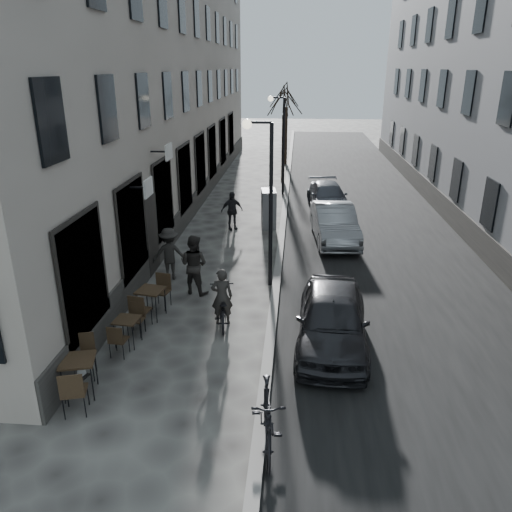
# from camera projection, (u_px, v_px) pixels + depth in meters

# --- Properties ---
(ground) EXTENTS (120.00, 120.00, 0.00)m
(ground) POSITION_uv_depth(u_px,v_px,m) (253.00, 404.00, 10.23)
(ground) COLOR #383533
(ground) RESTS_ON ground
(road) EXTENTS (7.30, 60.00, 0.00)m
(road) POSITION_uv_depth(u_px,v_px,m) (358.00, 205.00, 24.83)
(road) COLOR black
(road) RESTS_ON ground
(kerb) EXTENTS (0.25, 60.00, 0.12)m
(kerb) POSITION_uv_depth(u_px,v_px,m) (285.00, 203.00, 25.10)
(kerb) COLOR slate
(kerb) RESTS_ON ground
(building_left) EXTENTS (4.00, 35.00, 16.00)m
(building_left) POSITION_uv_depth(u_px,v_px,m) (156.00, 32.00, 23.22)
(building_left) COLOR gray
(building_left) RESTS_ON ground
(building_right) EXTENTS (4.00, 35.00, 16.00)m
(building_right) POSITION_uv_depth(u_px,v_px,m) (500.00, 30.00, 22.02)
(building_right) COLOR gray
(building_right) RESTS_ON ground
(streetlamp_near) EXTENTS (0.90, 0.28, 5.09)m
(streetlamp_near) POSITION_uv_depth(u_px,v_px,m) (265.00, 187.00, 14.71)
(streetlamp_near) COLOR black
(streetlamp_near) RESTS_ON ground
(streetlamp_far) EXTENTS (0.90, 0.28, 5.09)m
(streetlamp_far) POSITION_uv_depth(u_px,v_px,m) (280.00, 135.00, 25.88)
(streetlamp_far) COLOR black
(streetlamp_far) RESTS_ON ground
(tree_near) EXTENTS (2.40, 2.40, 5.70)m
(tree_near) POSITION_uv_depth(u_px,v_px,m) (284.00, 101.00, 28.14)
(tree_near) COLOR black
(tree_near) RESTS_ON ground
(tree_far) EXTENTS (2.40, 2.40, 5.70)m
(tree_far) POSITION_uv_depth(u_px,v_px,m) (287.00, 95.00, 33.73)
(tree_far) COLOR black
(tree_far) RESTS_ON ground
(bistro_set_a) EXTENTS (0.87, 1.75, 1.00)m
(bistro_set_a) POSITION_uv_depth(u_px,v_px,m) (79.00, 373.00, 10.36)
(bistro_set_a) COLOR black
(bistro_set_a) RESTS_ON ground
(bistro_set_b) EXTENTS (0.63, 1.44, 0.84)m
(bistro_set_b) POSITION_uv_depth(u_px,v_px,m) (128.00, 329.00, 12.27)
(bistro_set_b) COLOR black
(bistro_set_b) RESTS_ON ground
(bistro_set_c) EXTENTS (0.79, 1.71, 0.98)m
(bistro_set_c) POSITION_uv_depth(u_px,v_px,m) (151.00, 300.00, 13.61)
(bistro_set_c) COLOR black
(bistro_set_c) RESTS_ON ground
(sign_board) EXTENTS (0.49, 0.62, 0.97)m
(sign_board) POSITION_uv_depth(u_px,v_px,m) (72.00, 365.00, 10.85)
(sign_board) COLOR black
(sign_board) RESTS_ON ground
(utility_cabinet) EXTENTS (0.73, 1.14, 1.61)m
(utility_cabinet) POSITION_uv_depth(u_px,v_px,m) (269.00, 209.00, 21.24)
(utility_cabinet) COLOR slate
(utility_cabinet) RESTS_ON ground
(bicycle) EXTENTS (0.91, 1.91, 0.96)m
(bicycle) POSITION_uv_depth(u_px,v_px,m) (222.00, 307.00, 13.28)
(bicycle) COLOR black
(bicycle) RESTS_ON ground
(cyclist_rider) EXTENTS (0.63, 0.46, 1.57)m
(cyclist_rider) POSITION_uv_depth(u_px,v_px,m) (222.00, 297.00, 13.17)
(cyclist_rider) COLOR #292623
(cyclist_rider) RESTS_ON ground
(pedestrian_near) EXTENTS (1.08, 0.96, 1.84)m
(pedestrian_near) POSITION_uv_depth(u_px,v_px,m) (194.00, 264.00, 14.95)
(pedestrian_near) COLOR black
(pedestrian_near) RESTS_ON ground
(pedestrian_mid) EXTENTS (1.22, 0.86, 1.72)m
(pedestrian_mid) POSITION_uv_depth(u_px,v_px,m) (169.00, 254.00, 15.97)
(pedestrian_mid) COLOR #272522
(pedestrian_mid) RESTS_ON ground
(pedestrian_far) EXTENTS (1.03, 0.77, 1.63)m
(pedestrian_far) POSITION_uv_depth(u_px,v_px,m) (232.00, 211.00, 20.92)
(pedestrian_far) COLOR black
(pedestrian_far) RESTS_ON ground
(car_near) EXTENTS (1.95, 4.32, 1.44)m
(car_near) POSITION_uv_depth(u_px,v_px,m) (332.00, 319.00, 12.15)
(car_near) COLOR black
(car_near) RESTS_ON ground
(car_mid) EXTENTS (1.86, 4.43, 1.42)m
(car_mid) POSITION_uv_depth(u_px,v_px,m) (334.00, 224.00, 19.55)
(car_mid) COLOR gray
(car_mid) RESTS_ON ground
(car_far) EXTENTS (2.13, 4.34, 1.22)m
(car_far) POSITION_uv_depth(u_px,v_px,m) (328.00, 197.00, 24.02)
(car_far) COLOR #3D3F48
(car_far) RESTS_ON ground
(moped) EXTENTS (0.78, 2.08, 1.22)m
(moped) POSITION_uv_depth(u_px,v_px,m) (267.00, 417.00, 8.91)
(moped) COLOR black
(moped) RESTS_ON ground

